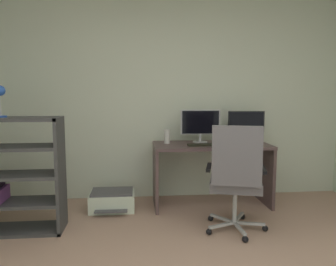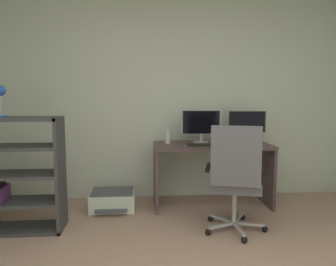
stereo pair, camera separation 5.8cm
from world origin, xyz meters
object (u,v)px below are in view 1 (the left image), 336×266
Objects in this scene: computer_mouse at (228,144)px; office_chair at (236,175)px; printer at (112,200)px; keyboard at (202,145)px; bookshelf at (3,177)px; monitor_secondary at (246,123)px; desk at (211,161)px; monitor_main at (200,123)px; desktop_speaker at (167,136)px; desk_lamp at (0,95)px.

office_chair is at bearing -87.95° from computer_mouse.
office_chair reaches higher than printer.
keyboard is 2.12m from bookshelf.
monitor_secondary is at bearing 53.62° from computer_mouse.
monitor_secondary reaches higher than desk.
bookshelf is at bearing -164.55° from monitor_secondary.
keyboard is at bearing -171.12° from computer_mouse.
desk is 4.07× the size of keyboard.
keyboard is at bearing 103.63° from office_chair.
computer_mouse is at bearing 80.44° from office_chair.
keyboard is at bearing 12.98° from bookshelf.
computer_mouse is 2.41m from bookshelf.
desk is at bearing -49.95° from monitor_main.
monitor_secondary reaches higher than bookshelf.
keyboard is at bearing -156.59° from monitor_secondary.
keyboard is at bearing -135.82° from desk.
keyboard is at bearing -28.54° from desktop_speaker.
keyboard is at bearing -3.28° from printer.
monitor_main is at bearing 6.50° from desktop_speaker.
office_chair is at bearing -87.14° from desk.
monitor_secondary reaches higher than printer.
bookshelf reaches higher than keyboard.
office_chair is at bearing -32.76° from printer.
keyboard is 0.30× the size of bookshelf.
bookshelf is (-2.23, 0.26, -0.03)m from office_chair.
desk_lamp is at bearing -164.45° from desk.
desk is 0.86m from office_chair.
monitor_main is 0.58m from monitor_secondary.
office_chair is 1.54m from printer.
desktop_speaker is at bearing 13.12° from printer.
monitor_main is 0.45m from desktop_speaker.
printer is (1.00, 0.53, -0.44)m from bookshelf.
keyboard is 1.13× the size of desk_lamp.
monitor_main reaches higher than monitor_secondary.
monitor_main is 0.46× the size of office_chair.
monitor_main is 0.35m from keyboard.
monitor_secondary is 2.80m from bookshelf.
desk_lamp reaches higher than keyboard.
desktop_speaker is at bearing -177.27° from monitor_secondary.
desk is 13.85× the size of computer_mouse.
bookshelf is at bearing -178.86° from desk_lamp.
desktop_speaker is (-0.42, -0.05, -0.15)m from monitor_main.
office_chair is at bearing -78.11° from keyboard.
monitor_main reaches higher than office_chair.
office_chair is 2.36m from desk_lamp.
bookshelf is at bearing 173.41° from office_chair.
desktop_speaker is at bearing 149.71° from keyboard.
monitor_main is at bearing 82.99° from keyboard.
desk_lamp reaches higher than computer_mouse.
monitor_main is at bearing -179.99° from monitor_secondary.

